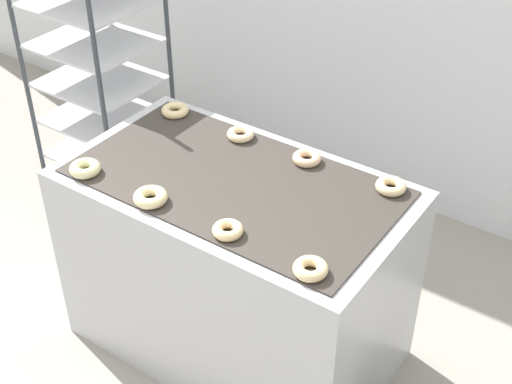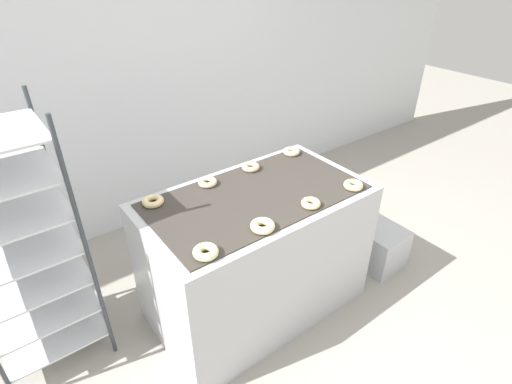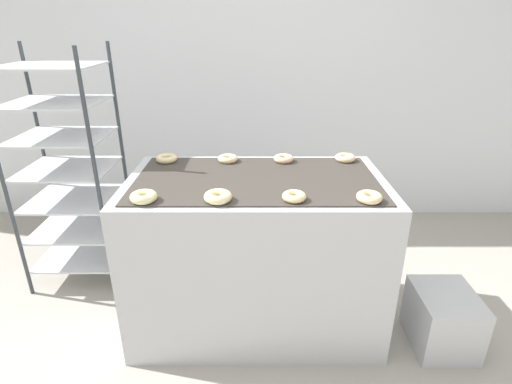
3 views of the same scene
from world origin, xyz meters
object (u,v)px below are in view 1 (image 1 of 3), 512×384
(donut_far_midright, at_px, (307,158))
(donut_far_right, at_px, (391,186))
(donut_near_midright, at_px, (228,230))
(donut_far_left, at_px, (175,110))
(baking_rack_cart, at_px, (100,81))
(donut_near_right, at_px, (310,269))
(donut_near_left, at_px, (85,168))
(donut_far_midleft, at_px, (241,134))
(fryer_machine, at_px, (236,268))
(donut_near_midleft, at_px, (150,197))

(donut_far_midright, height_order, donut_far_right, donut_far_right)
(donut_near_midright, bearing_deg, donut_far_left, 141.76)
(baking_rack_cart, relative_size, donut_near_right, 13.17)
(donut_near_left, bearing_deg, donut_far_midleft, 58.27)
(donut_near_left, xyz_separation_m, donut_far_midright, (0.68, 0.57, -0.00))
(donut_far_right, bearing_deg, fryer_machine, -151.45)
(fryer_machine, xyz_separation_m, donut_far_midright, (0.16, 0.28, 0.48))
(donut_near_left, height_order, donut_near_midright, donut_near_left)
(baking_rack_cart, height_order, donut_far_midright, baking_rack_cart)
(donut_near_midright, distance_m, donut_far_right, 0.67)
(donut_near_left, distance_m, donut_near_midright, 0.70)
(donut_near_midleft, xyz_separation_m, donut_near_right, (0.70, -0.00, -0.00))
(donut_near_midright, distance_m, donut_far_midright, 0.56)
(donut_near_midleft, height_order, donut_far_right, donut_near_midleft)
(baking_rack_cart, height_order, donut_near_left, baking_rack_cart)
(donut_far_midleft, distance_m, donut_far_right, 0.70)
(baking_rack_cart, bearing_deg, donut_far_midleft, -10.61)
(donut_near_left, height_order, donut_far_right, donut_near_left)
(fryer_machine, relative_size, donut_far_midright, 11.77)
(donut_far_midleft, height_order, donut_far_midright, same)
(baking_rack_cart, distance_m, donut_near_midleft, 1.30)
(fryer_machine, xyz_separation_m, baking_rack_cart, (-1.22, 0.47, 0.34))
(donut_near_midright, relative_size, donut_far_midleft, 0.95)
(donut_far_midright, bearing_deg, donut_near_left, -140.23)
(donut_far_left, height_order, donut_far_right, same)
(donut_far_left, bearing_deg, donut_far_midright, 0.07)
(donut_near_midleft, relative_size, donut_near_midright, 1.17)
(baking_rack_cart, height_order, donut_far_right, baking_rack_cart)
(baking_rack_cart, xyz_separation_m, donut_far_left, (0.69, -0.20, 0.14))
(baking_rack_cart, distance_m, donut_near_left, 1.05)
(donut_far_midleft, relative_size, donut_far_right, 0.99)
(donut_near_right, distance_m, donut_far_left, 1.20)
(donut_near_left, distance_m, donut_near_right, 1.04)
(donut_far_midleft, bearing_deg, donut_far_left, -179.82)
(baking_rack_cart, xyz_separation_m, donut_near_midleft, (1.05, -0.76, 0.14))
(donut_near_midleft, xyz_separation_m, donut_far_right, (0.71, 0.58, -0.00))
(baking_rack_cart, distance_m, donut_near_midright, 1.60)
(fryer_machine, relative_size, donut_near_midright, 12.37)
(donut_near_midright, relative_size, donut_far_midright, 0.95)
(donut_near_left, bearing_deg, donut_far_midright, 39.77)
(fryer_machine, bearing_deg, donut_far_left, 152.54)
(donut_near_left, relative_size, donut_near_midleft, 0.96)
(donut_near_midright, height_order, donut_far_left, donut_far_left)
(donut_far_midright, xyz_separation_m, donut_far_right, (0.37, 0.01, 0.00))
(donut_far_right, bearing_deg, donut_far_left, -179.25)
(donut_near_midright, relative_size, donut_near_right, 0.94)
(donut_near_midleft, bearing_deg, donut_near_midright, 1.49)
(donut_near_midleft, relative_size, donut_far_left, 1.05)
(fryer_machine, relative_size, donut_far_left, 11.19)
(donut_far_left, bearing_deg, donut_near_midright, -38.24)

